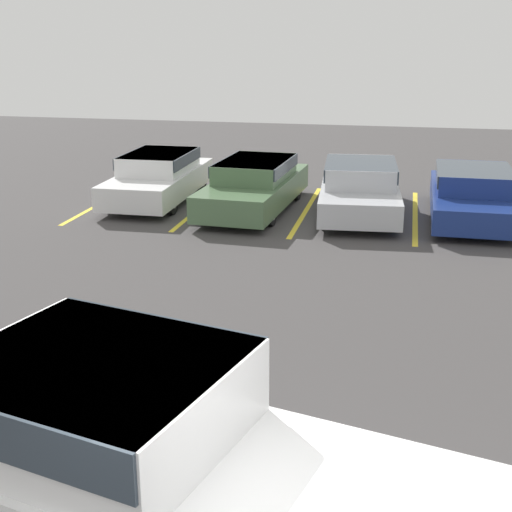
# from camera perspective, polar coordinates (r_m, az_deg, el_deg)

# --- Properties ---
(stall_stripe_a) EXTENTS (0.12, 5.23, 0.01)m
(stall_stripe_a) POSITION_cam_1_polar(r_m,az_deg,el_deg) (19.13, -11.87, 4.40)
(stall_stripe_a) COLOR yellow
(stall_stripe_a) RESTS_ON ground_plane
(stall_stripe_b) EXTENTS (0.12, 5.23, 0.01)m
(stall_stripe_b) POSITION_cam_1_polar(r_m,az_deg,el_deg) (18.24, -4.23, 4.09)
(stall_stripe_b) COLOR yellow
(stall_stripe_b) RESTS_ON ground_plane
(stall_stripe_c) EXTENTS (0.12, 5.23, 0.01)m
(stall_stripe_c) POSITION_cam_1_polar(r_m,az_deg,el_deg) (17.69, 4.03, 3.67)
(stall_stripe_c) COLOR yellow
(stall_stripe_c) RESTS_ON ground_plane
(stall_stripe_d) EXTENTS (0.12, 5.23, 0.01)m
(stall_stripe_d) POSITION_cam_1_polar(r_m,az_deg,el_deg) (17.54, 12.61, 3.16)
(stall_stripe_d) COLOR yellow
(stall_stripe_d) RESTS_ON ground_plane
(pickup_truck) EXTENTS (6.04, 3.30, 1.92)m
(pickup_truck) POSITION_cam_1_polar(r_m,az_deg,el_deg) (5.82, -9.75, -17.21)
(pickup_truck) COLOR white
(pickup_truck) RESTS_ON ground_plane
(parked_sedan_a) EXTENTS (1.76, 4.52, 1.25)m
(parked_sedan_a) POSITION_cam_1_polar(r_m,az_deg,el_deg) (18.74, -7.78, 6.42)
(parked_sedan_a) COLOR silver
(parked_sedan_a) RESTS_ON ground_plane
(parked_sedan_b) EXTENTS (2.03, 4.83, 1.23)m
(parked_sedan_b) POSITION_cam_1_polar(r_m,az_deg,el_deg) (17.61, -0.12, 5.83)
(parked_sedan_b) COLOR #4C6B47
(parked_sedan_b) RESTS_ON ground_plane
(parked_sedan_c) EXTENTS (2.15, 4.59, 1.25)m
(parked_sedan_c) POSITION_cam_1_polar(r_m,az_deg,el_deg) (17.36, 8.32, 5.51)
(parked_sedan_c) COLOR #B7BABF
(parked_sedan_c) RESTS_ON ground_plane
(parked_sedan_d) EXTENTS (1.90, 4.55, 1.19)m
(parked_sedan_d) POSITION_cam_1_polar(r_m,az_deg,el_deg) (17.43, 16.93, 4.87)
(parked_sedan_d) COLOR navy
(parked_sedan_d) RESTS_ON ground_plane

